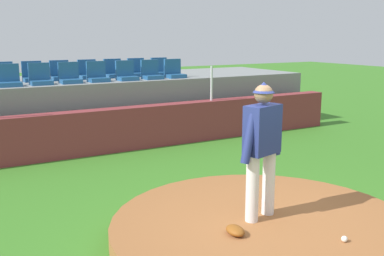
{
  "coord_description": "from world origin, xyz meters",
  "views": [
    {
      "loc": [
        -3.55,
        -4.33,
        2.65
      ],
      "look_at": [
        0.0,
        1.9,
        1.17
      ],
      "focal_mm": 42.25,
      "sensor_mm": 36.0,
      "label": 1
    }
  ],
  "objects_px": {
    "fielding_glove": "(235,230)",
    "stadium_chair_13": "(160,70)",
    "stadium_chair_10": "(88,73)",
    "stadium_chair_12": "(137,71)",
    "stadium_chair_7": "(3,76)",
    "stadium_chair_0": "(9,79)",
    "baseball": "(344,239)",
    "stadium_chair_8": "(33,75)",
    "pitcher": "(262,141)",
    "stadium_chair_1": "(40,78)",
    "stadium_chair_9": "(60,74)",
    "stadium_chair_11": "(114,72)",
    "stadium_chair_2": "(70,77)",
    "stadium_chair_3": "(97,75)",
    "stadium_chair_4": "(126,74)",
    "stadium_chair_5": "(151,73)",
    "stadium_chair_6": "(174,72)"
  },
  "relations": [
    {
      "from": "stadium_chair_0",
      "to": "fielding_glove",
      "type": "bearing_deg",
      "value": 102.79
    },
    {
      "from": "pitcher",
      "to": "stadium_chair_12",
      "type": "distance_m",
      "value": 7.49
    },
    {
      "from": "stadium_chair_4",
      "to": "stadium_chair_10",
      "type": "relative_size",
      "value": 1.0
    },
    {
      "from": "pitcher",
      "to": "stadium_chair_1",
      "type": "xyz_separation_m",
      "value": [
        -1.44,
        6.46,
        0.35
      ]
    },
    {
      "from": "baseball",
      "to": "pitcher",
      "type": "bearing_deg",
      "value": 110.46
    },
    {
      "from": "stadium_chair_12",
      "to": "stadium_chair_3",
      "type": "bearing_deg",
      "value": 31.7
    },
    {
      "from": "fielding_glove",
      "to": "stadium_chair_8",
      "type": "height_order",
      "value": "stadium_chair_8"
    },
    {
      "from": "stadium_chair_2",
      "to": "stadium_chair_4",
      "type": "bearing_deg",
      "value": 179.68
    },
    {
      "from": "pitcher",
      "to": "stadium_chair_6",
      "type": "xyz_separation_m",
      "value": [
        2.08,
        6.45,
        0.35
      ]
    },
    {
      "from": "stadium_chair_3",
      "to": "stadium_chair_12",
      "type": "height_order",
      "value": "same"
    },
    {
      "from": "stadium_chair_6",
      "to": "stadium_chair_13",
      "type": "relative_size",
      "value": 1.0
    },
    {
      "from": "baseball",
      "to": "stadium_chair_10",
      "type": "height_order",
      "value": "stadium_chair_10"
    },
    {
      "from": "pitcher",
      "to": "stadium_chair_8",
      "type": "relative_size",
      "value": 3.61
    },
    {
      "from": "stadium_chair_2",
      "to": "stadium_chair_12",
      "type": "xyz_separation_m",
      "value": [
        2.14,
        0.91,
        0.0
      ]
    },
    {
      "from": "stadium_chair_5",
      "to": "stadium_chair_9",
      "type": "bearing_deg",
      "value": -22.91
    },
    {
      "from": "stadium_chair_9",
      "to": "stadium_chair_10",
      "type": "xyz_separation_m",
      "value": [
        0.72,
        -0.01,
        0.0
      ]
    },
    {
      "from": "stadium_chair_13",
      "to": "stadium_chair_10",
      "type": "bearing_deg",
      "value": -0.49
    },
    {
      "from": "pitcher",
      "to": "stadium_chair_1",
      "type": "relative_size",
      "value": 3.61
    },
    {
      "from": "fielding_glove",
      "to": "stadium_chair_13",
      "type": "height_order",
      "value": "stadium_chair_13"
    },
    {
      "from": "stadium_chair_7",
      "to": "stadium_chair_13",
      "type": "bearing_deg",
      "value": 179.78
    },
    {
      "from": "stadium_chair_9",
      "to": "stadium_chair_2",
      "type": "bearing_deg",
      "value": 90.12
    },
    {
      "from": "stadium_chair_4",
      "to": "stadium_chair_8",
      "type": "relative_size",
      "value": 1.0
    },
    {
      "from": "stadium_chair_6",
      "to": "stadium_chair_9",
      "type": "distance_m",
      "value": 2.97
    },
    {
      "from": "stadium_chair_0",
      "to": "stadium_chair_12",
      "type": "xyz_separation_m",
      "value": [
        3.5,
        0.91,
        0.0
      ]
    },
    {
      "from": "pitcher",
      "to": "stadium_chair_11",
      "type": "bearing_deg",
      "value": 69.42
    },
    {
      "from": "baseball",
      "to": "fielding_glove",
      "type": "height_order",
      "value": "fielding_glove"
    },
    {
      "from": "stadium_chair_6",
      "to": "stadium_chair_11",
      "type": "relative_size",
      "value": 1.0
    },
    {
      "from": "stadium_chair_7",
      "to": "stadium_chair_11",
      "type": "xyz_separation_m",
      "value": [
        2.81,
        0.01,
        0.0
      ]
    },
    {
      "from": "stadium_chair_10",
      "to": "stadium_chair_12",
      "type": "height_order",
      "value": "same"
    },
    {
      "from": "stadium_chair_5",
      "to": "pitcher",
      "type": "bearing_deg",
      "value": 77.8
    },
    {
      "from": "stadium_chair_0",
      "to": "stadium_chair_5",
      "type": "xyz_separation_m",
      "value": [
        3.51,
        -0.01,
        0.0
      ]
    },
    {
      "from": "stadium_chair_0",
      "to": "stadium_chair_1",
      "type": "height_order",
      "value": "same"
    },
    {
      "from": "stadium_chair_1",
      "to": "stadium_chair_10",
      "type": "distance_m",
      "value": 1.65
    },
    {
      "from": "stadium_chair_2",
      "to": "stadium_chair_8",
      "type": "bearing_deg",
      "value": -52.08
    },
    {
      "from": "stadium_chair_2",
      "to": "stadium_chair_10",
      "type": "height_order",
      "value": "same"
    },
    {
      "from": "fielding_glove",
      "to": "stadium_chair_7",
      "type": "relative_size",
      "value": 0.6
    },
    {
      "from": "stadium_chair_11",
      "to": "stadium_chair_12",
      "type": "distance_m",
      "value": 0.7
    },
    {
      "from": "pitcher",
      "to": "stadium_chair_0",
      "type": "bearing_deg",
      "value": 93.01
    },
    {
      "from": "stadium_chair_1",
      "to": "stadium_chair_10",
      "type": "xyz_separation_m",
      "value": [
        1.4,
        0.87,
        0.0
      ]
    },
    {
      "from": "stadium_chair_3",
      "to": "stadium_chair_7",
      "type": "xyz_separation_m",
      "value": [
        -2.07,
        0.87,
        0.0
      ]
    },
    {
      "from": "stadium_chair_9",
      "to": "stadium_chair_10",
      "type": "bearing_deg",
      "value": 179.47
    },
    {
      "from": "baseball",
      "to": "stadium_chair_11",
      "type": "bearing_deg",
      "value": 88.07
    },
    {
      "from": "stadium_chair_8",
      "to": "stadium_chair_9",
      "type": "relative_size",
      "value": 1.0
    },
    {
      "from": "stadium_chair_0",
      "to": "stadium_chair_2",
      "type": "relative_size",
      "value": 1.0
    },
    {
      "from": "stadium_chair_6",
      "to": "stadium_chair_11",
      "type": "bearing_deg",
      "value": -32.48
    },
    {
      "from": "pitcher",
      "to": "stadium_chair_10",
      "type": "bearing_deg",
      "value": 75.03
    },
    {
      "from": "stadium_chair_4",
      "to": "stadium_chair_6",
      "type": "bearing_deg",
      "value": -179.35
    },
    {
      "from": "stadium_chair_13",
      "to": "stadium_chair_0",
      "type": "bearing_deg",
      "value": 11.78
    },
    {
      "from": "stadium_chair_5",
      "to": "stadium_chair_12",
      "type": "bearing_deg",
      "value": -89.41
    },
    {
      "from": "stadium_chair_0",
      "to": "stadium_chair_4",
      "type": "xyz_separation_m",
      "value": [
        2.81,
        -0.0,
        0.0
      ]
    }
  ]
}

